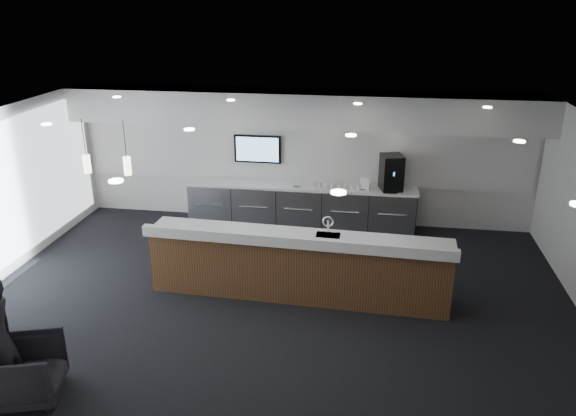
# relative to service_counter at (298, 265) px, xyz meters

# --- Properties ---
(ground) EXTENTS (10.00, 10.00, 0.00)m
(ground) POSITION_rel_service_counter_xyz_m (-0.38, -0.52, -0.58)
(ground) COLOR black
(ground) RESTS_ON ground
(ceiling) EXTENTS (10.00, 8.00, 0.02)m
(ceiling) POSITION_rel_service_counter_xyz_m (-0.38, -0.52, 2.42)
(ceiling) COLOR black
(ceiling) RESTS_ON back_wall
(back_wall) EXTENTS (10.00, 0.02, 3.00)m
(back_wall) POSITION_rel_service_counter_xyz_m (-0.38, 3.48, 0.92)
(back_wall) COLOR silver
(back_wall) RESTS_ON ground
(soffit_bulkhead) EXTENTS (10.00, 0.90, 0.70)m
(soffit_bulkhead) POSITION_rel_service_counter_xyz_m (-0.38, 3.03, 2.07)
(soffit_bulkhead) COLOR silver
(soffit_bulkhead) RESTS_ON back_wall
(alcove_panel) EXTENTS (9.80, 0.06, 1.40)m
(alcove_panel) POSITION_rel_service_counter_xyz_m (-0.38, 3.45, 1.02)
(alcove_panel) COLOR silver
(alcove_panel) RESTS_ON back_wall
(back_credenza) EXTENTS (5.06, 0.66, 0.95)m
(back_credenza) POSITION_rel_service_counter_xyz_m (-0.38, 3.12, -0.10)
(back_credenza) COLOR #9B9EA3
(back_credenza) RESTS_ON ground
(wall_tv) EXTENTS (1.05, 0.08, 0.62)m
(wall_tv) POSITION_rel_service_counter_xyz_m (-1.38, 3.38, 1.07)
(wall_tv) COLOR black
(wall_tv) RESTS_ON back_wall
(pendant_left) EXTENTS (0.12, 0.12, 0.30)m
(pendant_left) POSITION_rel_service_counter_xyz_m (-2.78, 0.28, 1.67)
(pendant_left) COLOR #FFE6C6
(pendant_left) RESTS_ON ceiling
(pendant_right) EXTENTS (0.12, 0.12, 0.30)m
(pendant_right) POSITION_rel_service_counter_xyz_m (-3.48, 0.28, 1.67)
(pendant_right) COLOR #FFE6C6
(pendant_right) RESTS_ON ceiling
(ceiling_can_lights) EXTENTS (7.00, 5.00, 0.02)m
(ceiling_can_lights) POSITION_rel_service_counter_xyz_m (-0.38, -0.52, 2.39)
(ceiling_can_lights) COLOR white
(ceiling_can_lights) RESTS_ON ceiling
(service_counter) EXTENTS (5.13, 1.06, 1.49)m
(service_counter) POSITION_rel_service_counter_xyz_m (0.00, 0.00, 0.00)
(service_counter) COLOR #4F2B1A
(service_counter) RESTS_ON ground
(coffee_machine) EXTENTS (0.54, 0.61, 0.76)m
(coffee_machine) POSITION_rel_service_counter_xyz_m (1.56, 3.13, 0.75)
(coffee_machine) COLOR black
(coffee_machine) RESTS_ON back_credenza
(info_sign_left) EXTENTS (0.17, 0.04, 0.23)m
(info_sign_left) POSITION_rel_service_counter_xyz_m (-0.45, 3.01, 0.49)
(info_sign_left) COLOR white
(info_sign_left) RESTS_ON back_credenza
(info_sign_right) EXTENTS (0.19, 0.08, 0.26)m
(info_sign_right) POSITION_rel_service_counter_xyz_m (1.02, 3.02, 0.51)
(info_sign_right) COLOR white
(info_sign_right) RESTS_ON back_credenza
(armchair) EXTENTS (1.08, 1.06, 0.79)m
(armchair) POSITION_rel_service_counter_xyz_m (-3.05, -3.11, -0.18)
(armchair) COLOR black
(armchair) RESTS_ON ground
(cup_0) EXTENTS (0.11, 0.11, 0.10)m
(cup_0) POSITION_rel_service_counter_xyz_m (0.89, 3.05, 0.43)
(cup_0) COLOR white
(cup_0) RESTS_ON back_credenza
(cup_1) EXTENTS (0.16, 0.16, 0.10)m
(cup_1) POSITION_rel_service_counter_xyz_m (0.75, 3.05, 0.43)
(cup_1) COLOR white
(cup_1) RESTS_ON back_credenza
(cup_2) EXTENTS (0.14, 0.14, 0.10)m
(cup_2) POSITION_rel_service_counter_xyz_m (0.61, 3.05, 0.43)
(cup_2) COLOR white
(cup_2) RESTS_ON back_credenza
(cup_3) EXTENTS (0.14, 0.14, 0.10)m
(cup_3) POSITION_rel_service_counter_xyz_m (0.47, 3.05, 0.43)
(cup_3) COLOR white
(cup_3) RESTS_ON back_credenza
(cup_4) EXTENTS (0.15, 0.15, 0.10)m
(cup_4) POSITION_rel_service_counter_xyz_m (0.33, 3.05, 0.43)
(cup_4) COLOR white
(cup_4) RESTS_ON back_credenza
(cup_5) EXTENTS (0.12, 0.12, 0.10)m
(cup_5) POSITION_rel_service_counter_xyz_m (0.19, 3.05, 0.43)
(cup_5) COLOR white
(cup_5) RESTS_ON back_credenza
(cup_6) EXTENTS (0.16, 0.16, 0.10)m
(cup_6) POSITION_rel_service_counter_xyz_m (0.05, 3.05, 0.43)
(cup_6) COLOR white
(cup_6) RESTS_ON back_credenza
(cup_7) EXTENTS (0.13, 0.13, 0.10)m
(cup_7) POSITION_rel_service_counter_xyz_m (-0.09, 3.05, 0.43)
(cup_7) COLOR white
(cup_7) RESTS_ON back_credenza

